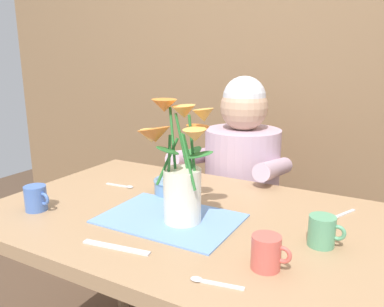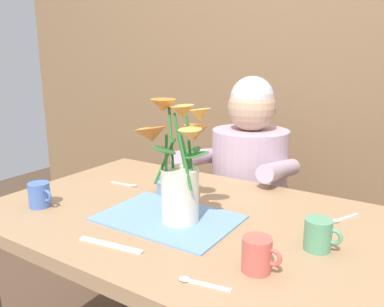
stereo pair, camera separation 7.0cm
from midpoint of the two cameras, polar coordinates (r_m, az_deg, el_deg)
name	(u,v)px [view 2 (the right image)]	position (r m, az deg, el deg)	size (l,w,h in m)	color
wood_panel_backdrop	(296,50)	(2.07, 16.34, 14.72)	(4.00, 0.10, 2.50)	brown
dining_table	(180,240)	(1.24, -0.13, -12.89)	(1.20, 0.80, 0.74)	#9E7A56
seated_person	(248,202)	(1.80, 9.50, -7.16)	(0.45, 0.47, 1.14)	#4C4C56
striped_placemat	(169,218)	(1.15, -1.65, -9.70)	(0.40, 0.28, 0.01)	#6B93D1
flower_vase	(177,168)	(1.07, -0.35, -2.22)	(0.23, 0.24, 0.35)	silver
ceramic_bowl	(175,185)	(1.35, -1.04, -4.81)	(0.14, 0.14, 0.06)	#6689A8
dinner_knife	(111,245)	(1.01, -10.13, -13.40)	(0.19, 0.02, 0.01)	silver
ceramic_mug	(257,255)	(0.90, 12.09, -14.65)	(0.09, 0.07, 0.08)	#CC564C
tea_cup	(319,235)	(1.03, 20.38, -11.37)	(0.09, 0.07, 0.08)	#569970
coffee_cup	(40,195)	(1.31, -20.47, -5.85)	(0.09, 0.07, 0.08)	#476BB7
spoon_0	(196,282)	(0.86, 3.08, -18.74)	(0.12, 0.04, 0.01)	silver
spoon_1	(128,185)	(1.46, -8.21, -4.67)	(0.12, 0.02, 0.01)	silver
spoon_2	(341,219)	(1.24, 23.04, -9.06)	(0.06, 0.11, 0.01)	silver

